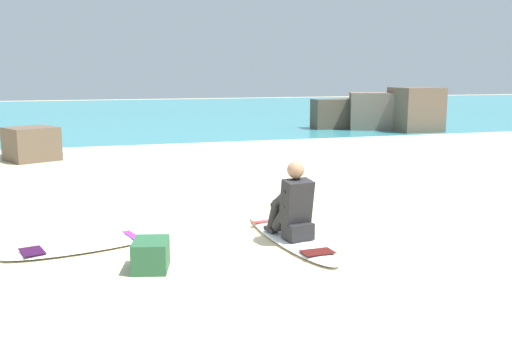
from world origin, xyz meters
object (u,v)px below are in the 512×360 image
at_px(surfboard_spare_near, 88,245).
at_px(beach_bag, 151,255).
at_px(surfboard_main, 290,237).
at_px(surfer_seated, 293,208).
at_px(shoreline_rock, 31,144).

relative_size(surfboard_spare_near, beach_bag, 4.26).
xyz_separation_m(surfboard_main, surfer_seated, (-0.01, -0.13, 0.40)).
relative_size(surfboard_main, beach_bag, 5.19).
height_order(surfboard_spare_near, beach_bag, beach_bag).
bearing_deg(surfboard_main, surfer_seated, -93.34).
distance_m(surfer_seated, shoreline_rock, 8.88).
bearing_deg(surfer_seated, surfboard_main, 86.66).
bearing_deg(surfer_seated, shoreline_rock, 113.12).
height_order(surfer_seated, shoreline_rock, surfer_seated).
xyz_separation_m(surfboard_main, beach_bag, (-1.80, -0.61, 0.12)).
xyz_separation_m(surfboard_main, surfboard_spare_near, (-2.43, 0.37, 0.00)).
height_order(shoreline_rock, beach_bag, shoreline_rock).
distance_m(surfboard_main, surfer_seated, 0.42).
distance_m(surfboard_main, surfboard_spare_near, 2.46).
distance_m(surfboard_main, shoreline_rock, 8.78).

